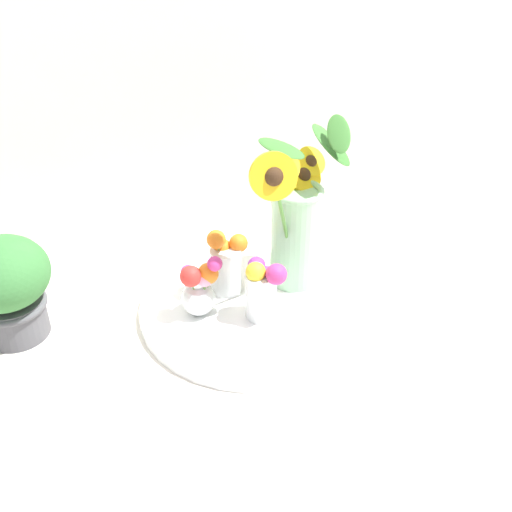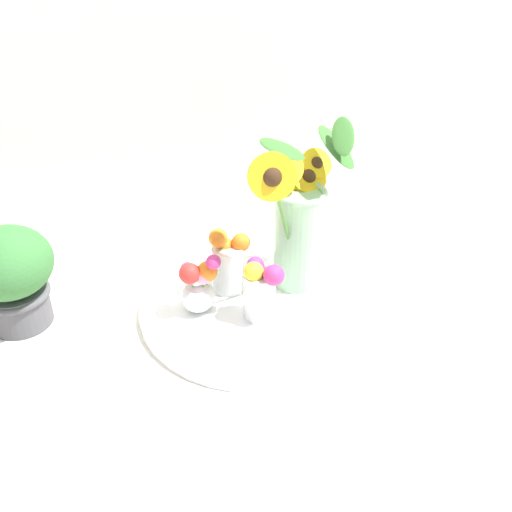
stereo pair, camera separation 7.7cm
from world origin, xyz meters
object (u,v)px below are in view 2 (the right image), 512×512
serving_tray (256,306)px  potted_plant (10,274)px  vase_bulb_right (198,286)px  vase_small_center (260,288)px  mason_jar_sunflowers (298,223)px  vase_small_back (228,261)px

serving_tray → potted_plant: size_ratio=2.27×
serving_tray → vase_bulb_right: size_ratio=3.44×
vase_small_center → vase_bulb_right: (-0.12, 0.05, -0.01)m
mason_jar_sunflowers → vase_bulb_right: size_ratio=2.62×
mason_jar_sunflowers → vase_bulb_right: (-0.22, -0.06, -0.09)m
serving_tray → vase_small_back: size_ratio=3.27×
mason_jar_sunflowers → vase_small_center: 0.17m
potted_plant → serving_tray: bearing=-9.2°
mason_jar_sunflowers → vase_small_center: bearing=-135.9°
mason_jar_sunflowers → vase_small_back: (-0.15, 0.01, -0.08)m
vase_bulb_right → potted_plant: 0.37m
vase_small_center → vase_small_back: 0.12m
mason_jar_sunflowers → potted_plant: size_ratio=1.73×
vase_small_center → potted_plant: 0.49m
vase_bulb_right → vase_small_center: bearing=-22.5°
vase_bulb_right → vase_small_back: (0.07, 0.07, 0.01)m
serving_tray → vase_small_back: bearing=123.6°
serving_tray → mason_jar_sunflowers: 0.20m
mason_jar_sunflowers → potted_plant: 0.59m
mason_jar_sunflowers → serving_tray: bearing=-151.0°
serving_tray → vase_small_back: 0.11m
serving_tray → mason_jar_sunflowers: (0.11, 0.06, 0.16)m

